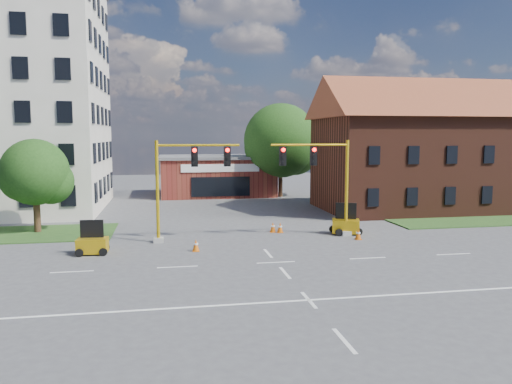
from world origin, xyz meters
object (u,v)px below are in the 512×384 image
(signal_mast_east, at_px, (322,176))
(trailer_east, at_px, (346,225))
(trailer_west, at_px, (92,244))
(pickup_white, at_px, (392,204))
(signal_mast_west, at_px, (185,178))

(signal_mast_east, relative_size, trailer_east, 3.06)
(trailer_west, distance_m, pickup_white, 25.22)
(signal_mast_west, height_order, pickup_white, signal_mast_west)
(signal_mast_east, distance_m, pickup_white, 12.63)
(trailer_east, bearing_deg, pickup_white, 67.19)
(signal_mast_west, relative_size, trailer_west, 3.41)
(signal_mast_east, distance_m, trailer_east, 3.79)
(trailer_east, distance_m, pickup_white, 10.65)
(trailer_west, distance_m, trailer_east, 15.95)
(trailer_west, xyz_separation_m, pickup_white, (22.78, 10.83, 0.20))
(signal_mast_west, distance_m, trailer_west, 6.62)
(signal_mast_west, xyz_separation_m, trailer_east, (10.51, 0.45, -3.30))
(trailer_east, xyz_separation_m, pickup_white, (7.10, 7.94, 0.14))
(trailer_west, bearing_deg, signal_mast_east, 13.56)
(signal_mast_east, xyz_separation_m, trailer_west, (-13.88, -2.43, -3.35))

